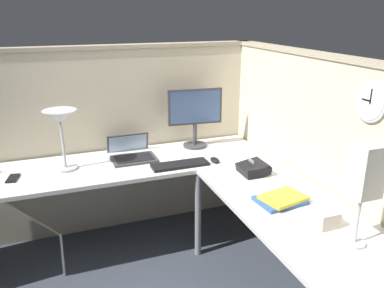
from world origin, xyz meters
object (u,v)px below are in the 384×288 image
at_px(computer_mouse, 215,160).
at_px(desk_lamp_dome, 60,121).
at_px(monitor, 195,113).
at_px(keyboard, 180,165).
at_px(tissue_box, 325,218).
at_px(desk_lamp_paper, 365,173).
at_px(book_stack, 281,199).
at_px(cell_phone, 13,178).
at_px(laptop, 131,153).
at_px(wall_clock, 371,102).
at_px(office_phone, 253,169).

bearing_deg(computer_mouse, desk_lamp_dome, 166.69).
distance_m(monitor, keyboard, 0.54).
bearing_deg(desk_lamp_dome, tissue_box, -46.23).
bearing_deg(desk_lamp_paper, book_stack, 100.88).
bearing_deg(book_stack, computer_mouse, 98.59).
relative_size(cell_phone, tissue_box, 1.20).
bearing_deg(laptop, desk_lamp_dome, -169.12).
bearing_deg(computer_mouse, cell_phone, 172.31).
relative_size(laptop, cell_phone, 2.66).
bearing_deg(tissue_box, computer_mouse, 99.78).
bearing_deg(cell_phone, desk_lamp_dome, 20.78).
height_order(keyboard, tissue_box, tissue_box).
bearing_deg(book_stack, monitor, 96.34).
xyz_separation_m(keyboard, cell_phone, (-1.16, 0.18, -0.01)).
distance_m(monitor, cell_phone, 1.47).
bearing_deg(desk_lamp_paper, wall_clock, 47.21).
distance_m(laptop, office_phone, 0.99).
relative_size(cell_phone, desk_lamp_paper, 0.27).
distance_m(cell_phone, desk_lamp_paper, 2.24).
xyz_separation_m(book_stack, desk_lamp_paper, (0.10, -0.51, 0.36)).
bearing_deg(tissue_box, cell_phone, 142.14).
bearing_deg(office_phone, tissue_box, -88.74).
bearing_deg(keyboard, computer_mouse, -3.25).
xyz_separation_m(laptop, desk_lamp_paper, (0.79, -1.62, 0.36)).
relative_size(laptop, tissue_box, 3.19).
relative_size(monitor, keyboard, 1.16).
bearing_deg(tissue_box, laptop, 118.05).
relative_size(tissue_box, wall_clock, 0.55).
xyz_separation_m(keyboard, desk_lamp_paper, (0.49, -1.28, 0.37)).
relative_size(laptop, wall_clock, 1.74).
bearing_deg(office_phone, wall_clock, -64.11).
bearing_deg(office_phone, computer_mouse, 118.76).
xyz_separation_m(laptop, wall_clock, (1.06, -1.32, 0.61)).
xyz_separation_m(cell_phone, book_stack, (1.55, -0.95, 0.02)).
distance_m(laptop, desk_lamp_dome, 0.62).
bearing_deg(book_stack, desk_lamp_paper, -79.12).
height_order(cell_phone, desk_lamp_paper, desk_lamp_paper).
bearing_deg(computer_mouse, tissue_box, -80.22).
xyz_separation_m(computer_mouse, cell_phone, (-1.44, 0.19, -0.01)).
xyz_separation_m(keyboard, wall_clock, (0.77, -0.98, 0.63)).
distance_m(tissue_box, wall_clock, 0.67).
xyz_separation_m(desk_lamp_paper, wall_clock, (0.28, 0.30, 0.25)).
height_order(desk_lamp_dome, wall_clock, wall_clock).
height_order(desk_lamp_paper, tissue_box, desk_lamp_paper).
relative_size(cell_phone, office_phone, 0.69).
distance_m(desk_lamp_dome, book_stack, 1.60).
distance_m(computer_mouse, wall_clock, 1.25).
height_order(laptop, desk_lamp_dome, desk_lamp_dome).
distance_m(desk_lamp_dome, cell_phone, 0.51).
xyz_separation_m(monitor, desk_lamp_dome, (-1.07, -0.14, 0.07)).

